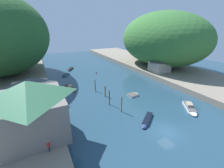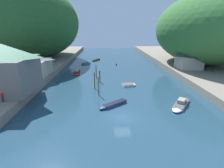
{
  "view_description": "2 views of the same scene",
  "coord_description": "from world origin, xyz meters",
  "px_view_note": "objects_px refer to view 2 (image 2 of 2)",
  "views": [
    {
      "loc": [
        -18.15,
        -14.59,
        17.1
      ],
      "look_at": [
        0.05,
        21.74,
        1.41
      ],
      "focal_mm": 24.0,
      "sensor_mm": 36.0,
      "label": 1
    },
    {
      "loc": [
        -2.43,
        -23.13,
        12.71
      ],
      "look_at": [
        -1.02,
        14.87,
        0.47
      ],
      "focal_mm": 28.0,
      "sensor_mm": 36.0,
      "label": 2
    }
  ],
  "objects_px": {
    "boat_open_rowboat": "(95,60)",
    "boat_yellow_tender": "(112,105)",
    "right_bank_cottage": "(189,59)",
    "boathouse_shed": "(32,64)",
    "channel_buoy_near": "(116,64)",
    "boat_near_quay": "(77,72)",
    "waterfront_building": "(5,68)",
    "boat_white_cruiser": "(129,85)",
    "person_on_quay": "(2,96)",
    "boat_moored_right": "(180,105)",
    "boat_cabin_cruiser": "(87,63)"
  },
  "relations": [
    {
      "from": "boat_open_rowboat",
      "to": "boat_yellow_tender",
      "type": "height_order",
      "value": "boat_yellow_tender"
    },
    {
      "from": "boat_near_quay",
      "to": "boathouse_shed",
      "type": "bearing_deg",
      "value": 29.46
    },
    {
      "from": "boat_near_quay",
      "to": "boat_moored_right",
      "type": "bearing_deg",
      "value": 126.95
    },
    {
      "from": "boat_cabin_cruiser",
      "to": "channel_buoy_near",
      "type": "relative_size",
      "value": 5.52
    },
    {
      "from": "boat_white_cruiser",
      "to": "person_on_quay",
      "type": "bearing_deg",
      "value": -69.71
    },
    {
      "from": "boat_near_quay",
      "to": "boat_open_rowboat",
      "type": "bearing_deg",
      "value": -106.49
    },
    {
      "from": "boathouse_shed",
      "to": "person_on_quay",
      "type": "bearing_deg",
      "value": -83.78
    },
    {
      "from": "boathouse_shed",
      "to": "boat_cabin_cruiser",
      "type": "bearing_deg",
      "value": 61.79
    },
    {
      "from": "boat_near_quay",
      "to": "person_on_quay",
      "type": "distance_m",
      "value": 25.36
    },
    {
      "from": "waterfront_building",
      "to": "right_bank_cottage",
      "type": "height_order",
      "value": "waterfront_building"
    },
    {
      "from": "right_bank_cottage",
      "to": "person_on_quay",
      "type": "bearing_deg",
      "value": -150.67
    },
    {
      "from": "boat_open_rowboat",
      "to": "boat_near_quay",
      "type": "relative_size",
      "value": 0.89
    },
    {
      "from": "boathouse_shed",
      "to": "boat_near_quay",
      "type": "relative_size",
      "value": 1.4
    },
    {
      "from": "boat_white_cruiser",
      "to": "boat_cabin_cruiser",
      "type": "height_order",
      "value": "boat_white_cruiser"
    },
    {
      "from": "channel_buoy_near",
      "to": "person_on_quay",
      "type": "height_order",
      "value": "person_on_quay"
    },
    {
      "from": "boat_yellow_tender",
      "to": "boat_cabin_cruiser",
      "type": "relative_size",
      "value": 1.19
    },
    {
      "from": "boat_cabin_cruiser",
      "to": "channel_buoy_near",
      "type": "bearing_deg",
      "value": 20.74
    },
    {
      "from": "boathouse_shed",
      "to": "boat_near_quay",
      "type": "bearing_deg",
      "value": 34.4
    },
    {
      "from": "waterfront_building",
      "to": "boat_yellow_tender",
      "type": "distance_m",
      "value": 20.01
    },
    {
      "from": "boathouse_shed",
      "to": "person_on_quay",
      "type": "distance_m",
      "value": 17.58
    },
    {
      "from": "boathouse_shed",
      "to": "boat_white_cruiser",
      "type": "relative_size",
      "value": 2.53
    },
    {
      "from": "boat_moored_right",
      "to": "boat_open_rowboat",
      "type": "distance_m",
      "value": 47.38
    },
    {
      "from": "boat_near_quay",
      "to": "boat_white_cruiser",
      "type": "distance_m",
      "value": 18.31
    },
    {
      "from": "right_bank_cottage",
      "to": "boat_yellow_tender",
      "type": "bearing_deg",
      "value": -136.81
    },
    {
      "from": "boat_yellow_tender",
      "to": "channel_buoy_near",
      "type": "relative_size",
      "value": 6.57
    },
    {
      "from": "boat_white_cruiser",
      "to": "boat_near_quay",
      "type": "bearing_deg",
      "value": -139.52
    },
    {
      "from": "waterfront_building",
      "to": "boat_open_rowboat",
      "type": "bearing_deg",
      "value": 71.27
    },
    {
      "from": "boat_open_rowboat",
      "to": "boat_yellow_tender",
      "type": "xyz_separation_m",
      "value": [
        5.23,
        -43.73,
        0.03
      ]
    },
    {
      "from": "channel_buoy_near",
      "to": "boat_cabin_cruiser",
      "type": "bearing_deg",
      "value": 164.89
    },
    {
      "from": "boat_near_quay",
      "to": "channel_buoy_near",
      "type": "height_order",
      "value": "boat_near_quay"
    },
    {
      "from": "waterfront_building",
      "to": "boat_near_quay",
      "type": "bearing_deg",
      "value": 64.07
    },
    {
      "from": "person_on_quay",
      "to": "right_bank_cottage",
      "type": "bearing_deg",
      "value": -39.33
    },
    {
      "from": "boat_yellow_tender",
      "to": "person_on_quay",
      "type": "xyz_separation_m",
      "value": [
        -17.28,
        -1.18,
        2.28
      ]
    },
    {
      "from": "boat_moored_right",
      "to": "right_bank_cottage",
      "type": "bearing_deg",
      "value": -80.99
    },
    {
      "from": "person_on_quay",
      "to": "boat_moored_right",
      "type": "bearing_deg",
      "value": -67.48
    },
    {
      "from": "right_bank_cottage",
      "to": "boat_yellow_tender",
      "type": "relative_size",
      "value": 1.31
    },
    {
      "from": "boat_yellow_tender",
      "to": "right_bank_cottage",
      "type": "bearing_deg",
      "value": -84.83
    },
    {
      "from": "boathouse_shed",
      "to": "person_on_quay",
      "type": "xyz_separation_m",
      "value": [
        1.89,
        -17.4,
        -1.68
      ]
    },
    {
      "from": "boat_open_rowboat",
      "to": "person_on_quay",
      "type": "distance_m",
      "value": 46.56
    },
    {
      "from": "right_bank_cottage",
      "to": "boat_near_quay",
      "type": "bearing_deg",
      "value": 177.17
    },
    {
      "from": "boathouse_shed",
      "to": "channel_buoy_near",
      "type": "relative_size",
      "value": 10.96
    },
    {
      "from": "right_bank_cottage",
      "to": "boat_near_quay",
      "type": "distance_m",
      "value": 32.43
    },
    {
      "from": "boat_moored_right",
      "to": "boat_near_quay",
      "type": "height_order",
      "value": "boat_moored_right"
    },
    {
      "from": "right_bank_cottage",
      "to": "channel_buoy_near",
      "type": "xyz_separation_m",
      "value": [
        -19.88,
        12.85,
        -3.95
      ]
    },
    {
      "from": "boat_white_cruiser",
      "to": "boat_cabin_cruiser",
      "type": "relative_size",
      "value": 0.78
    },
    {
      "from": "boat_near_quay",
      "to": "channel_buoy_near",
      "type": "xyz_separation_m",
      "value": [
        12.26,
        11.26,
        0.03
      ]
    },
    {
      "from": "right_bank_cottage",
      "to": "person_on_quay",
      "type": "distance_m",
      "value": 45.83
    },
    {
      "from": "boat_open_rowboat",
      "to": "boat_white_cruiser",
      "type": "height_order",
      "value": "boat_white_cruiser"
    },
    {
      "from": "right_bank_cottage",
      "to": "boat_moored_right",
      "type": "distance_m",
      "value": 24.82
    },
    {
      "from": "right_bank_cottage",
      "to": "boat_open_rowboat",
      "type": "bearing_deg",
      "value": 141.12
    }
  ]
}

